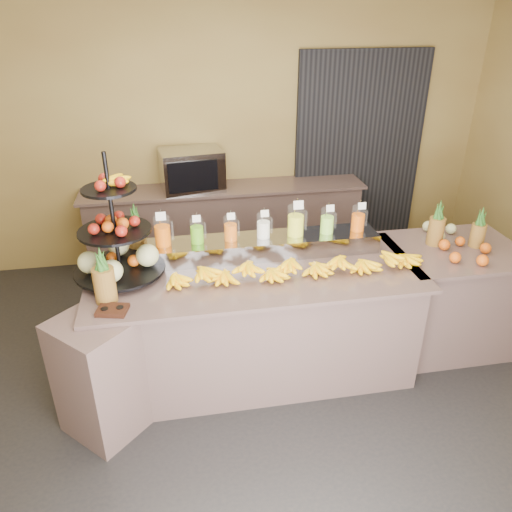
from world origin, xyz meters
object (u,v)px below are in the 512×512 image
object	(u,v)px
pitcher_tray	(263,246)
oven_warmer	(192,170)
condiment_caddy	(112,310)
right_fruit_pile	(460,242)
banana_heap	(293,265)
fruit_stand	(124,246)

from	to	relation	value
pitcher_tray	oven_warmer	world-z (taller)	oven_warmer
condiment_caddy	right_fruit_pile	bearing A→B (deg)	8.93
pitcher_tray	banana_heap	world-z (taller)	banana_heap
fruit_stand	right_fruit_pile	distance (m)	2.65
banana_heap	condiment_caddy	xyz separation A→B (m)	(-1.29, -0.29, -0.06)
pitcher_tray	right_fruit_pile	xyz separation A→B (m)	(1.59, -0.22, -0.00)
right_fruit_pile	oven_warmer	size ratio (longest dim) A/B	0.69
fruit_stand	condiment_caddy	xyz separation A→B (m)	(-0.07, -0.50, -0.22)
fruit_stand	condiment_caddy	world-z (taller)	fruit_stand
pitcher_tray	fruit_stand	bearing A→B (deg)	-172.05
pitcher_tray	right_fruit_pile	size ratio (longest dim) A/B	4.15
condiment_caddy	right_fruit_pile	distance (m)	2.75
oven_warmer	condiment_caddy	bearing A→B (deg)	-113.72
banana_heap	oven_warmer	bearing A→B (deg)	106.86
banana_heap	right_fruit_pile	distance (m)	1.43
banana_heap	condiment_caddy	size ratio (longest dim) A/B	10.15
pitcher_tray	fruit_stand	xyz separation A→B (m)	(-1.06, -0.15, 0.16)
banana_heap	pitcher_tray	bearing A→B (deg)	114.23
banana_heap	right_fruit_pile	world-z (taller)	right_fruit_pile
banana_heap	condiment_caddy	distance (m)	1.33
fruit_stand	condiment_caddy	size ratio (longest dim) A/B	4.80
oven_warmer	pitcher_tray	bearing A→B (deg)	-82.16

